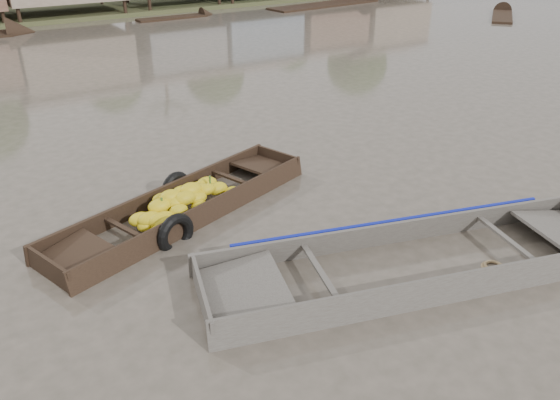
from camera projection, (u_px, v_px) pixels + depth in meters
ground at (335, 248)px, 9.90m from camera, size 120.00×120.00×0.00m
banana_boat at (181, 207)px, 10.90m from camera, size 6.17×3.20×0.85m
viewer_boat at (417, 267)px, 9.26m from camera, size 7.73×4.00×0.60m
distant_boats at (181, 23)px, 31.36m from camera, size 46.21×14.31×0.35m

